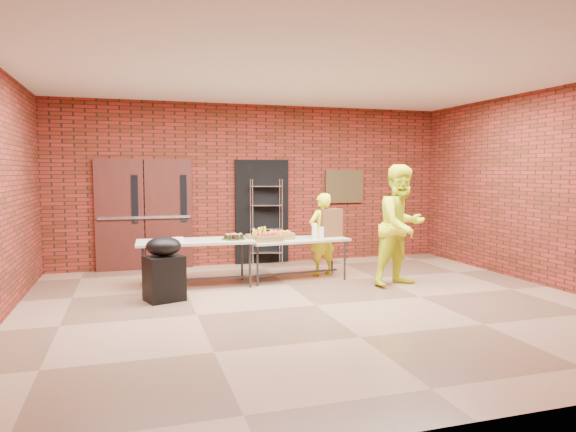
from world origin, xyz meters
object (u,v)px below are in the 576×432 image
object	(u,v)px
table_left	(196,244)
volunteer_man	(402,225)
volunteer_woman	(322,234)
covered_grill	(164,269)
coffee_dispenser	(330,222)
wire_rack	(266,222)
table_right	(297,242)

from	to	relation	value
table_left	volunteer_man	size ratio (longest dim) A/B	0.95
volunteer_woman	volunteer_man	size ratio (longest dim) A/B	0.75
covered_grill	volunteer_man	size ratio (longest dim) A/B	0.47
coffee_dispenser	table_left	bearing A→B (deg)	-174.44
coffee_dispenser	wire_rack	bearing A→B (deg)	119.07
wire_rack	volunteer_woman	xyz separation A→B (m)	(0.68, -1.37, -0.12)
table_right	volunteer_woman	distance (m)	0.61
covered_grill	table_right	bearing A→B (deg)	1.60
volunteer_woman	volunteer_man	world-z (taller)	volunteer_man
wire_rack	covered_grill	bearing A→B (deg)	-118.68
volunteer_woman	volunteer_man	distance (m)	1.51
wire_rack	coffee_dispenser	distance (m)	1.64
table_left	table_right	size ratio (longest dim) A/B	1.05
covered_grill	volunteer_woman	distance (m)	3.04
table_left	covered_grill	bearing A→B (deg)	-123.39
table_left	table_right	distance (m)	1.74
table_right	coffee_dispenser	distance (m)	0.76
table_left	volunteer_man	xyz separation A→B (m)	(3.23, -0.86, 0.29)
wire_rack	table_right	distance (m)	1.63
covered_grill	volunteer_man	bearing A→B (deg)	-19.56
table_right	volunteer_man	distance (m)	1.79
table_right	table_left	bearing A→B (deg)	176.17
covered_grill	table_left	bearing A→B (deg)	36.14
wire_rack	covered_grill	xyz separation A→B (m)	(-2.16, -2.42, -0.39)
table_right	volunteer_woman	xyz separation A→B (m)	(0.55, 0.23, 0.09)
table_right	coffee_dispenser	bearing A→B (deg)	9.28
wire_rack	table_left	world-z (taller)	wire_rack
volunteer_woman	wire_rack	bearing A→B (deg)	-79.17
covered_grill	volunteer_woman	bearing A→B (deg)	2.26
wire_rack	coffee_dispenser	world-z (taller)	wire_rack
wire_rack	volunteer_woman	size ratio (longest dim) A/B	1.16
wire_rack	table_right	world-z (taller)	wire_rack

